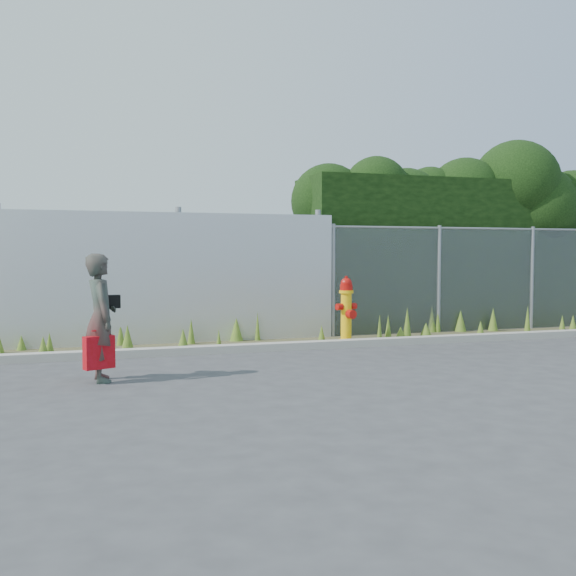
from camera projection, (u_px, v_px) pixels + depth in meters
The scene contains 10 objects.
ground at pixel (341, 369), 8.42m from camera, with size 80.00×80.00×0.00m, color #3C3D3F.
curb at pixel (299, 346), 10.13m from camera, with size 16.00×0.22×0.12m, color #A19C91.
weed_strip at pixel (278, 337), 10.75m from camera, with size 16.00×1.32×0.54m.
corrugated_fence at pixel (83, 279), 10.27m from camera, with size 8.50×0.21×2.30m.
chainlink_fence at pixel (486, 278), 12.48m from camera, with size 6.50×0.07×2.05m.
hedge at pixel (472, 228), 13.48m from camera, with size 7.52×2.05×3.91m.
fire_hydrant at pixel (346, 311), 10.83m from camera, with size 0.38×0.34×1.14m.
woman at pixel (101, 318), 7.59m from camera, with size 0.55×0.36×1.52m, color #0E5849.
red_tote_bag at pixel (99, 352), 7.47m from camera, with size 0.35×0.13×0.46m.
black_shoulder_bag at pixel (111, 302), 7.74m from camera, with size 0.21×0.09×0.16m.
Camera 1 is at (-3.14, -7.77, 1.52)m, focal length 40.00 mm.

